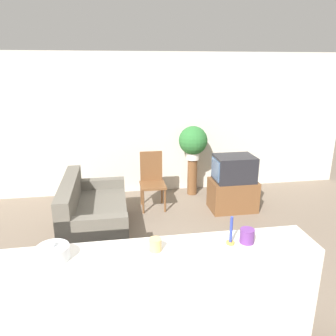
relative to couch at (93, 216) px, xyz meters
The scene contains 13 objects.
ground_plane 1.83m from the couch, 70.69° to the right, with size 14.00×14.00×0.00m, color #756656.
wall_back 2.11m from the couch, 71.01° to the left, with size 9.00×0.06×2.70m.
couch is the anchor object (origin of this frame).
tv_stand 2.44m from the couch, 13.01° to the left, with size 0.79×0.54×0.54m.
television 2.48m from the couch, 13.04° to the left, with size 0.68×0.51×0.44m.
wooden_chair 1.37m from the couch, 42.39° to the left, with size 0.44×0.44×1.00m.
plant_stand 2.31m from the couch, 36.82° to the left, with size 0.19×0.19×0.71m.
potted_plant 2.43m from the couch, 36.82° to the left, with size 0.55×0.55×0.65m.
foreground_counter 2.35m from the couch, 75.27° to the right, with size 2.82×0.44×1.03m.
decorative_bowl 2.40m from the couch, 93.16° to the right, with size 0.25×0.25×0.17m.
candle_jar 2.48m from the couch, 73.81° to the right, with size 0.10×0.10×0.10m.
candlestick 2.73m from the couch, 60.43° to the right, with size 0.07×0.07×0.25m.
coffee_tin 2.79m from the couch, 57.77° to the right, with size 0.12×0.12×0.12m.
Camera 1 is at (-0.21, -2.86, 2.45)m, focal length 35.00 mm.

